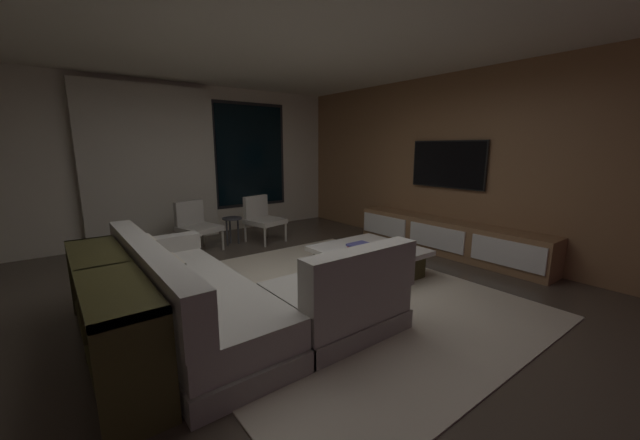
# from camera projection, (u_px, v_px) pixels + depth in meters

# --- Properties ---
(floor) EXTENTS (9.20, 9.20, 0.00)m
(floor) POSITION_uv_depth(u_px,v_px,m) (299.00, 301.00, 3.82)
(floor) COLOR #473D33
(back_wall_with_window) EXTENTS (6.60, 0.30, 2.70)m
(back_wall_with_window) POSITION_uv_depth(u_px,v_px,m) (180.00, 162.00, 6.33)
(back_wall_with_window) COLOR beige
(back_wall_with_window) RESTS_ON floor
(media_wall) EXTENTS (0.12, 7.80, 2.70)m
(media_wall) POSITION_uv_depth(u_px,v_px,m) (466.00, 165.00, 5.38)
(media_wall) COLOR #8E6642
(media_wall) RESTS_ON floor
(ceiling) EXTENTS (8.20, 8.20, 0.00)m
(ceiling) POSITION_uv_depth(u_px,v_px,m) (295.00, 26.00, 3.29)
(ceiling) COLOR beige
(area_rug) EXTENTS (3.20, 3.80, 0.01)m
(area_rug) POSITION_uv_depth(u_px,v_px,m) (330.00, 295.00, 3.95)
(area_rug) COLOR beige
(area_rug) RESTS_ON floor
(sectional_couch) EXTENTS (1.98, 2.50, 0.82)m
(sectional_couch) POSITION_uv_depth(u_px,v_px,m) (229.00, 297.00, 3.21)
(sectional_couch) COLOR gray
(sectional_couch) RESTS_ON floor
(coffee_table) EXTENTS (1.16, 1.16, 0.36)m
(coffee_table) POSITION_uv_depth(u_px,v_px,m) (368.00, 261.00, 4.55)
(coffee_table) COLOR #3C3719
(coffee_table) RESTS_ON floor
(book_stack_on_coffee_table) EXTENTS (0.28, 0.16, 0.06)m
(book_stack_on_coffee_table) POSITION_uv_depth(u_px,v_px,m) (358.00, 245.00, 4.55)
(book_stack_on_coffee_table) COLOR #B63A38
(book_stack_on_coffee_table) RESTS_ON coffee_table
(accent_chair_near_window) EXTENTS (0.65, 0.67, 0.78)m
(accent_chair_near_window) POSITION_uv_depth(u_px,v_px,m) (262.00, 216.00, 6.20)
(accent_chair_near_window) COLOR #B2ADA0
(accent_chair_near_window) RESTS_ON floor
(accent_chair_by_curtain) EXTENTS (0.68, 0.69, 0.78)m
(accent_chair_by_curtain) POSITION_uv_depth(u_px,v_px,m) (196.00, 223.00, 5.64)
(accent_chair_by_curtain) COLOR #B2ADA0
(accent_chair_by_curtain) RESTS_ON floor
(side_stool) EXTENTS (0.32, 0.32, 0.46)m
(side_stool) POSITION_uv_depth(u_px,v_px,m) (232.00, 223.00, 5.98)
(side_stool) COLOR #333338
(side_stool) RESTS_ON floor
(media_console) EXTENTS (0.46, 3.10, 0.52)m
(media_console) POSITION_uv_depth(u_px,v_px,m) (447.00, 238.00, 5.47)
(media_console) COLOR #8E6642
(media_console) RESTS_ON floor
(mounted_tv) EXTENTS (0.05, 1.25, 0.72)m
(mounted_tv) POSITION_uv_depth(u_px,v_px,m) (448.00, 164.00, 5.51)
(mounted_tv) COLOR black
(console_table_behind_couch) EXTENTS (0.40, 2.10, 0.74)m
(console_table_behind_couch) POSITION_uv_depth(u_px,v_px,m) (109.00, 307.00, 2.74)
(console_table_behind_couch) COLOR #3C3719
(console_table_behind_couch) RESTS_ON floor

